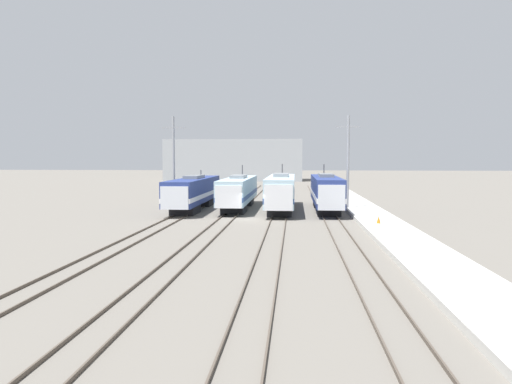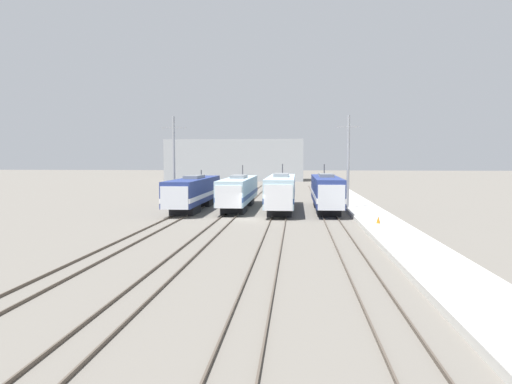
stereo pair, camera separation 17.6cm
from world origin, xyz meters
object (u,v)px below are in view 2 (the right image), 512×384
object	(u,v)px
locomotive_far_right	(326,192)
traffic_cone	(378,220)
locomotive_far_left	(193,192)
locomotive_center_right	(281,192)
catenary_tower_left	(174,161)
locomotive_center_left	(238,191)
catenary_tower_right	(348,161)

from	to	relation	value
locomotive_far_right	traffic_cone	distance (m)	14.12
locomotive_far_left	locomotive_center_right	xyz separation A→B (m)	(10.20, -0.16, 0.12)
catenary_tower_left	locomotive_center_right	bearing A→B (deg)	-2.35
locomotive_far_left	locomotive_center_left	bearing A→B (deg)	15.30
locomotive_center_right	catenary_tower_right	xyz separation A→B (m)	(7.57, 0.52, 3.53)
locomotive_far_right	catenary_tower_right	world-z (taller)	catenary_tower_right
locomotive_center_right	locomotive_far_right	size ratio (longest dim) A/B	1.06
locomotive_far_right	traffic_cone	bearing A→B (deg)	-74.82
locomotive_center_right	locomotive_far_right	world-z (taller)	locomotive_center_right
locomotive_center_left	traffic_cone	bearing A→B (deg)	-47.25
locomotive_center_right	traffic_cone	world-z (taller)	locomotive_center_right
locomotive_center_left	locomotive_center_right	bearing A→B (deg)	-16.99
catenary_tower_left	traffic_cone	distance (m)	26.00
locomotive_center_left	catenary_tower_right	bearing A→B (deg)	-4.70
traffic_cone	locomotive_center_left	bearing A→B (deg)	132.75
locomotive_far_right	traffic_cone	world-z (taller)	locomotive_far_right
locomotive_center_right	catenary_tower_left	size ratio (longest dim) A/B	1.79
locomotive_center_right	traffic_cone	distance (m)	16.13
locomotive_far_left	catenary_tower_left	bearing A→B (deg)	171.50
catenary_tower_left	locomotive_far_left	bearing A→B (deg)	-8.50
locomotive_far_left	catenary_tower_left	xyz separation A→B (m)	(-2.37, 0.35, 3.64)
locomotive_center_right	catenary_tower_right	bearing A→B (deg)	3.90
locomotive_far_left	catenary_tower_right	size ratio (longest dim) A/B	1.80
locomotive_center_right	catenary_tower_left	bearing A→B (deg)	177.65
locomotive_center_left	locomotive_center_right	xyz separation A→B (m)	(5.10, -1.56, 0.12)
locomotive_center_left	catenary_tower_right	distance (m)	13.23
locomotive_center_right	locomotive_center_left	bearing A→B (deg)	163.01
locomotive_far_right	traffic_cone	size ratio (longest dim) A/B	28.24
locomotive_center_left	catenary_tower_right	xyz separation A→B (m)	(12.67, -1.04, 3.64)
locomotive_center_right	catenary_tower_right	size ratio (longest dim) A/B	1.79
catenary_tower_right	locomotive_center_left	bearing A→B (deg)	175.30
locomotive_center_left	traffic_cone	world-z (taller)	locomotive_center_left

